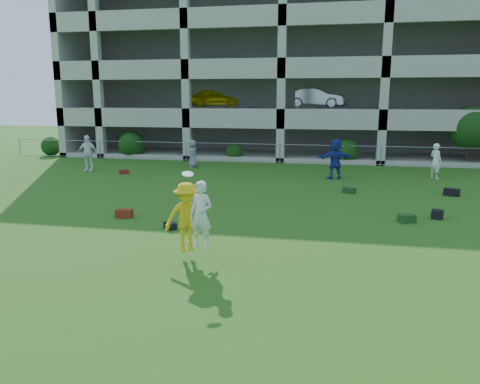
% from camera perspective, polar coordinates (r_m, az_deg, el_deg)
% --- Properties ---
extents(ground, '(100.00, 100.00, 0.00)m').
position_cam_1_polar(ground, '(10.88, -6.63, -10.24)').
color(ground, '#235114').
rests_on(ground, ground).
extents(bystander_b, '(1.18, 0.53, 1.99)m').
position_cam_1_polar(bystander_b, '(26.97, -18.08, 4.52)').
color(bystander_b, white).
rests_on(bystander_b, ground).
extents(bystander_c, '(0.67, 0.87, 1.60)m').
position_cam_1_polar(bystander_c, '(27.24, -5.78, 4.68)').
color(bystander_c, slate).
rests_on(bystander_c, ground).
extents(bystander_d, '(1.93, 1.30, 2.00)m').
position_cam_1_polar(bystander_d, '(23.73, 11.53, 3.99)').
color(bystander_d, '#212F99').
rests_on(bystander_d, ground).
extents(bystander_e, '(0.73, 0.77, 1.77)m').
position_cam_1_polar(bystander_e, '(25.25, 22.75, 3.50)').
color(bystander_e, white).
rests_on(bystander_e, ground).
extents(bag_red_a, '(0.58, 0.36, 0.28)m').
position_cam_1_polar(bag_red_a, '(16.33, -13.94, -2.56)').
color(bag_red_a, '#59180F').
rests_on(bag_red_a, ground).
extents(bag_black_b, '(0.47, 0.45, 0.22)m').
position_cam_1_polar(bag_black_b, '(14.63, -8.51, -4.10)').
color(bag_black_b, black).
rests_on(bag_black_b, ground).
extents(bag_green_c, '(0.60, 0.53, 0.26)m').
position_cam_1_polar(bag_green_c, '(16.21, 19.66, -3.04)').
color(bag_green_c, '#163613').
rests_on(bag_green_c, ground).
extents(crate_d, '(0.45, 0.45, 0.30)m').
position_cam_1_polar(crate_d, '(17.04, 22.92, -2.52)').
color(crate_d, black).
rests_on(crate_d, ground).
extents(bag_black_e, '(0.67, 0.53, 0.30)m').
position_cam_1_polar(bag_black_e, '(21.23, 24.40, -0.02)').
color(bag_black_e, black).
rests_on(bag_black_e, ground).
extents(bag_red_f, '(0.52, 0.51, 0.24)m').
position_cam_1_polar(bag_red_f, '(25.51, -13.95, 2.40)').
color(bag_red_f, '#5C100F').
rests_on(bag_red_f, ground).
extents(bag_green_g, '(0.58, 0.52, 0.25)m').
position_cam_1_polar(bag_green_g, '(20.40, 13.18, 0.21)').
color(bag_green_g, '#123319').
rests_on(bag_green_g, ground).
extents(frisbee_contest, '(1.45, 1.15, 2.09)m').
position_cam_1_polar(frisbee_contest, '(11.62, -6.14, -2.98)').
color(frisbee_contest, gold).
rests_on(frisbee_contest, ground).
extents(parking_garage, '(30.00, 14.00, 12.00)m').
position_cam_1_polar(parking_garage, '(37.49, 6.55, 14.51)').
color(parking_garage, '#9E998C').
rests_on(parking_garage, ground).
extents(fence, '(36.06, 0.06, 1.20)m').
position_cam_1_polar(fence, '(28.97, 4.88, 4.74)').
color(fence, gray).
rests_on(fence, ground).
extents(shrub_row, '(34.38, 2.52, 3.50)m').
position_cam_1_polar(shrub_row, '(29.44, 14.03, 6.30)').
color(shrub_row, '#163D11').
rests_on(shrub_row, ground).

